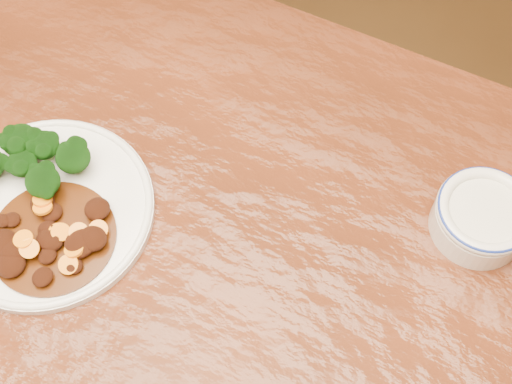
% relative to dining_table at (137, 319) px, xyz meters
% --- Properties ---
extents(dining_table, '(1.51, 0.91, 0.75)m').
position_rel_dining_table_xyz_m(dining_table, '(0.00, 0.00, 0.00)').
color(dining_table, '#5E2610').
rests_on(dining_table, ground).
extents(dinner_plate, '(0.24, 0.24, 0.02)m').
position_rel_dining_table_xyz_m(dinner_plate, '(-0.13, 0.04, 0.09)').
color(dinner_plate, white).
rests_on(dinner_plate, dining_table).
extents(broccoli_florets, '(0.12, 0.09, 0.04)m').
position_rel_dining_table_xyz_m(broccoli_florets, '(-0.17, 0.08, 0.12)').
color(broccoli_florets, '#7D9D51').
rests_on(broccoli_florets, dinner_plate).
extents(mince_stew, '(0.14, 0.14, 0.02)m').
position_rel_dining_table_xyz_m(mince_stew, '(-0.10, 0.01, 0.10)').
color(mince_stew, '#441D07').
rests_on(mince_stew, dinner_plate).
extents(dip_bowl, '(0.11, 0.11, 0.05)m').
position_rel_dining_table_xyz_m(dip_bowl, '(0.31, 0.24, 0.11)').
color(dip_bowl, silver).
rests_on(dip_bowl, dining_table).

